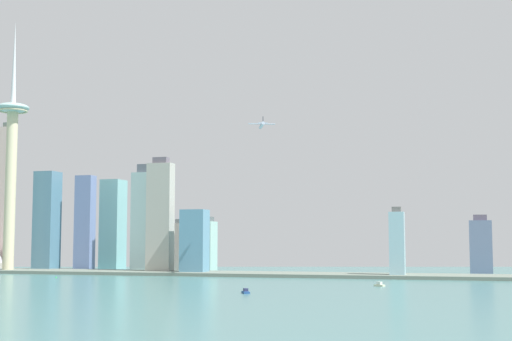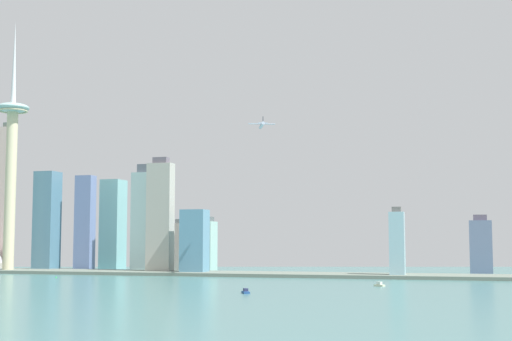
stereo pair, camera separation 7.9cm
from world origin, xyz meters
name	(u,v)px [view 2 (the right image)]	position (x,y,z in m)	size (l,w,h in m)	color
waterfront_pier	(216,274)	(0.00, 503.83, 1.67)	(925.76, 65.67, 3.33)	slate
observation_tower	(12,152)	(-245.79, 498.34, 137.09)	(36.77, 36.77, 289.73)	beige
skyscraper_0	(113,225)	(-167.44, 599.32, 55.38)	(24.48, 27.45, 110.76)	#75B0B2
skyscraper_1	(481,247)	(266.93, 581.38, 29.68)	(22.89, 17.07, 63.05)	slate
skyscraper_2	(397,244)	(187.83, 496.03, 32.82)	(14.42, 15.35, 68.70)	#9CC6D3
skyscraper_3	(6,197)	(-299.61, 568.08, 89.96)	(16.32, 12.93, 183.58)	beige
skyscraper_5	(194,242)	(-24.51, 505.07, 34.32)	(26.56, 21.19, 68.64)	#588FAC
skyscraper_6	(184,247)	(-61.25, 567.39, 28.71)	(25.32, 25.78, 60.35)	#B19F96
skyscraper_7	(160,217)	(-67.31, 512.96, 61.24)	(27.34, 15.48, 126.68)	#A8A69B
skyscraper_8	(85,223)	(-178.46, 549.00, 56.09)	(20.91, 14.27, 112.17)	#6277A8
skyscraper_9	(209,245)	(-45.20, 608.83, 30.40)	(13.31, 26.25, 64.35)	#99C6BB
skyscraper_10	(145,221)	(-100.02, 544.74, 58.47)	(27.34, 18.50, 122.98)	#94B7B7
skyscraper_11	(47,221)	(-222.37, 538.37, 58.46)	(24.38, 24.09, 116.92)	teal
boat_2	(379,285)	(184.50, 367.48, 1.27)	(9.39, 7.71, 3.55)	beige
boat_3	(246,292)	(103.78, 264.99, 1.25)	(8.62, 11.56, 3.49)	navy
channel_buoy_0	(56,277)	(-130.92, 409.22, 0.81)	(1.51, 1.51, 1.62)	green
airplane	(262,125)	(61.65, 460.48, 149.09)	(25.84, 28.92, 8.12)	silver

